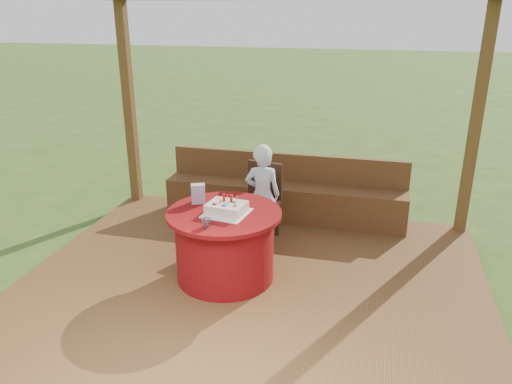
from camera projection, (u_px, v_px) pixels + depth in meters
ground at (250, 297)px, 4.86m from camera, size 60.00×60.00×0.00m
deck at (250, 291)px, 4.84m from camera, size 4.50×4.00×0.12m
pergola at (248, 39)px, 4.01m from camera, size 4.50×4.00×2.72m
bench at (284, 198)px, 6.28m from camera, size 3.00×0.42×0.80m
table at (225, 244)px, 4.85m from camera, size 1.10×1.10×0.71m
chair at (261, 197)px, 5.71m from camera, size 0.49×0.49×0.87m
elderly_woman at (262, 192)px, 5.61m from camera, size 0.43×0.32×1.12m
birthday_cake at (227, 208)px, 4.67m from camera, size 0.44×0.44×0.18m
gift_bag at (198, 194)px, 4.91m from camera, size 0.16×0.13×0.19m
drinking_glass at (206, 223)px, 4.39m from camera, size 0.10×0.10×0.08m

